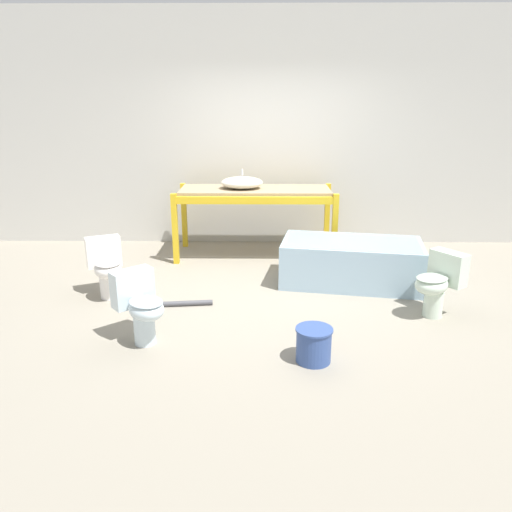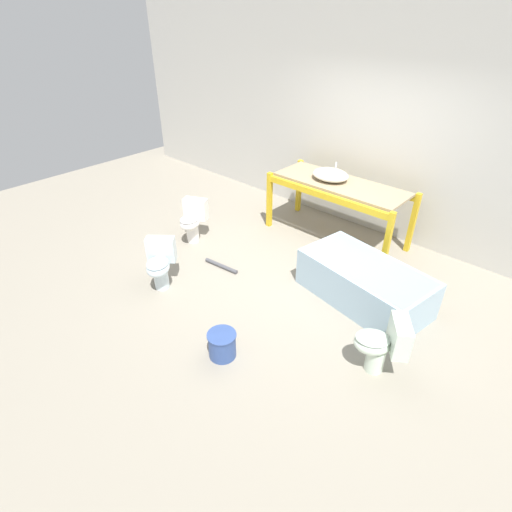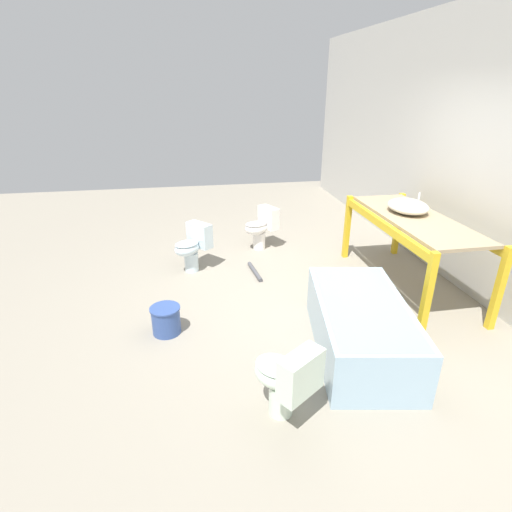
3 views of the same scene
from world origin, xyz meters
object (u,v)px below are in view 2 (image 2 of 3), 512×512
at_px(bathtub_main, 365,280).
at_px(toilet_extra, 193,219).
at_px(toilet_near, 383,343).
at_px(sink_basin, 330,175).
at_px(bucket_white, 222,344).
at_px(toilet_far, 160,263).

distance_m(bathtub_main, toilet_extra, 2.68).
height_order(bathtub_main, toilet_near, toilet_near).
distance_m(toilet_near, toilet_extra, 3.36).
bearing_deg(bathtub_main, toilet_near, -42.56).
distance_m(sink_basin, bucket_white, 3.06).
relative_size(sink_basin, toilet_near, 0.87).
distance_m(toilet_far, bucket_white, 1.49).
xyz_separation_m(toilet_near, bucket_white, (-1.27, -0.91, -0.20)).
height_order(bathtub_main, toilet_extra, toilet_extra).
relative_size(toilet_far, bucket_white, 2.08).
distance_m(toilet_near, toilet_far, 2.78).
xyz_separation_m(sink_basin, bucket_white, (0.68, -2.86, -0.83)).
relative_size(bathtub_main, toilet_near, 2.65).
relative_size(sink_basin, toilet_far, 0.87).
bearing_deg(toilet_near, sink_basin, -170.10).
height_order(toilet_near, toilet_far, same).
bearing_deg(toilet_extra, sink_basin, 22.38).
xyz_separation_m(bathtub_main, toilet_extra, (-2.65, -0.44, 0.07)).
relative_size(toilet_near, toilet_far, 1.00).
bearing_deg(bucket_white, toilet_near, 35.45).
distance_m(toilet_extra, bucket_white, 2.47).
xyz_separation_m(sink_basin, toilet_near, (1.95, -1.96, -0.63)).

